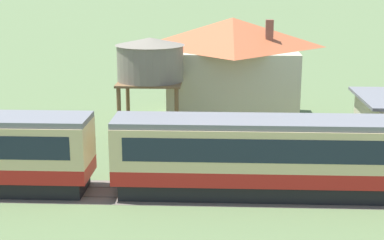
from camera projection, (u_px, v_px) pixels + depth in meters
The scene contains 4 objects.
passenger_train at pixel (280, 154), 31.07m from camera, with size 91.16×3.11×4.22m.
railway_track at pixel (355, 196), 31.46m from camera, with size 152.79×3.60×0.04m.
station_house_terracotta_roof at pixel (232, 69), 45.87m from camera, with size 10.25×10.47×8.27m.
water_tower at pixel (150, 61), 39.74m from camera, with size 4.71×4.71×7.39m.
Camera 1 is at (-27.62, -29.41, 11.70)m, focal length 55.00 mm.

